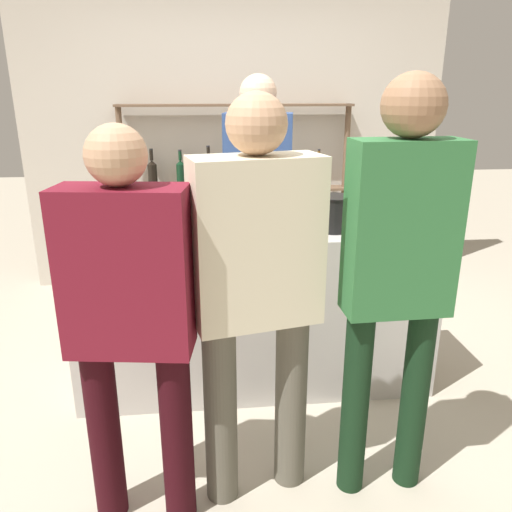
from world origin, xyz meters
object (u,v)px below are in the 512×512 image
Objects in this scene: wine_glass at (380,203)px; customer_left at (130,311)px; counter_bottle_3 at (305,208)px; customer_center at (257,282)px; ice_bucket at (334,213)px; counter_bottle_0 at (209,207)px; counter_bottle_1 at (288,202)px; counter_bottle_4 at (251,210)px; cork_jar at (188,218)px; customer_right at (398,264)px; counter_bottle_2 at (367,208)px; server_behind_counter at (258,190)px.

wine_glass is 1.71m from customer_left.
counter_bottle_3 is 0.19× the size of customer_center.
customer_center is at bearing -122.45° from ice_bucket.
counter_bottle_0 is at bearing 171.00° from ice_bucket.
counter_bottle_1 is 1.06× the size of counter_bottle_4.
counter_bottle_0 is 2.27× the size of cork_jar.
counter_bottle_4 is at bearing -12.93° from counter_bottle_0.
customer_right is at bearing -105.88° from customer_center.
counter_bottle_4 is 0.79m from wine_glass.
counter_bottle_3 is at bearing -33.84° from customer_left.
counter_bottle_1 is 1.09× the size of counter_bottle_2.
customer_center is at bearing -70.76° from customer_left.
cork_jar is at bearing 174.82° from ice_bucket.
wine_glass is 0.84m from server_behind_counter.
counter_bottle_3 is 0.66m from server_behind_counter.
wine_glass is at bearing -16.74° from customer_right.
counter_bottle_3 is 2.21× the size of cork_jar.
counter_bottle_0 is 1.07m from customer_left.
counter_bottle_4 is 0.46m from ice_bucket.
counter_bottle_0 is at bearing -176.19° from wine_glass.
ice_bucket is 1.35m from customer_left.
customer_right is at bearing -75.05° from counter_bottle_1.
customer_left is (-1.32, -1.08, -0.14)m from wine_glass.
counter_bottle_4 reaches higher than counter_bottle_2.
server_behind_counter reaches higher than customer_right.
customer_left is at bearing -125.43° from counter_bottle_1.
counter_bottle_2 is 0.97× the size of counter_bottle_4.
customer_center reaches higher than counter_bottle_4.
customer_right is at bearing -105.04° from wine_glass.
counter_bottle_4 is (-0.30, 0.01, -0.00)m from counter_bottle_3.
customer_center is at bearing -130.35° from wine_glass.
counter_bottle_4 is at bearing 27.68° from customer_right.
counter_bottle_2 is at bearing -52.46° from customer_center.
cork_jar is 0.75m from server_behind_counter.
counter_bottle_2 is 1.10m from customer_center.
wine_glass is 1.05m from customer_right.
customer_center is (-0.29, -0.99, -0.10)m from counter_bottle_1.
customer_right is (0.27, -1.02, -0.03)m from counter_bottle_1.
customer_left is (-0.54, -0.96, -0.15)m from counter_bottle_4.
wine_glass is at bearing 5.23° from cork_jar.
ice_bucket is (0.46, -0.06, -0.02)m from counter_bottle_4.
server_behind_counter reaches higher than customer_left.
counter_bottle_2 is at bearing -130.94° from wine_glass.
wine_glass is 1.13m from cork_jar.
customer_center is (-0.06, -0.86, -0.09)m from counter_bottle_4.
counter_bottle_0 is 1.66× the size of ice_bucket.
counter_bottle_1 is 0.18× the size of server_behind_counter.
counter_bottle_1 is 0.20× the size of customer_left.
customer_center is (0.48, 0.10, 0.06)m from customer_left.
wine_glass is at bearing 15.55° from counter_bottle_3.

